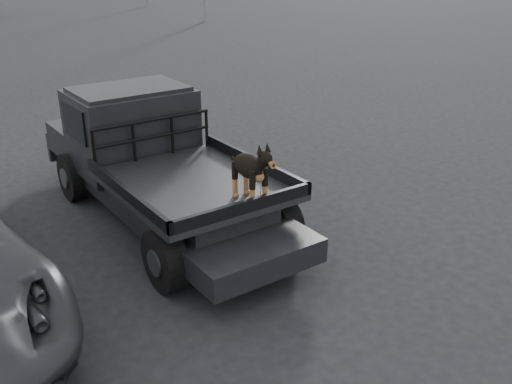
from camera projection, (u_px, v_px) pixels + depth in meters
ground at (272, 257)px, 7.42m from camera, size 120.00×120.00×0.00m
flatbed_ute at (163, 190)px, 8.27m from camera, size 2.00×5.40×0.92m
ute_cab at (131, 116)px, 8.63m from camera, size 1.72×1.30×0.88m
headache_rack at (153, 139)px, 8.13m from camera, size 1.80×0.08×0.55m
dog at (250, 171)px, 6.68m from camera, size 0.32×0.60×0.74m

